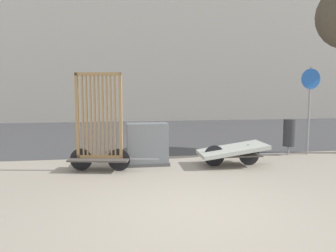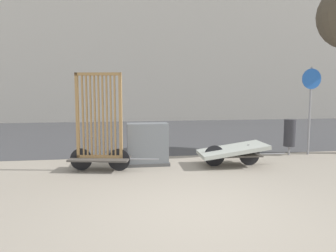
% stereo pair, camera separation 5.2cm
% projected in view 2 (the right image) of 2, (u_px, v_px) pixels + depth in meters
% --- Properties ---
extents(ground_plane, '(60.00, 60.00, 0.00)m').
position_uv_depth(ground_plane, '(196.00, 211.00, 5.15)').
color(ground_plane, gray).
extents(road_strip, '(56.00, 10.76, 0.01)m').
position_uv_depth(road_strip, '(145.00, 132.00, 14.70)').
color(road_strip, '#424244').
rests_on(road_strip, ground_plane).
extents(building_facade, '(48.00, 4.00, 12.74)m').
position_uv_depth(building_facade, '(135.00, 21.00, 21.25)').
color(building_facade, '#B2ADA3').
rests_on(building_facade, ground_plane).
extents(bike_cart_with_bedframe, '(2.12, 0.90, 2.30)m').
position_uv_depth(bike_cart_with_bedframe, '(100.00, 136.00, 7.68)').
color(bike_cart_with_bedframe, '#4C4742').
rests_on(bike_cart_with_bedframe, ground_plane).
extents(bike_cart_with_mattress, '(2.24, 1.03, 0.58)m').
position_uv_depth(bike_cart_with_mattress, '(232.00, 151.00, 8.22)').
color(bike_cart_with_mattress, '#4C4742').
rests_on(bike_cart_with_mattress, ground_plane).
extents(utility_cabinet, '(1.09, 0.50, 1.07)m').
position_uv_depth(utility_cabinet, '(148.00, 146.00, 8.28)').
color(utility_cabinet, '#4C4C4C').
rests_on(utility_cabinet, ground_plane).
extents(trash_bin, '(0.33, 0.33, 1.05)m').
position_uv_depth(trash_bin, '(290.00, 133.00, 9.56)').
color(trash_bin, gray).
rests_on(trash_bin, ground_plane).
extents(sign_post, '(0.59, 0.06, 2.57)m').
position_uv_depth(sign_post, '(311.00, 97.00, 9.53)').
color(sign_post, gray).
rests_on(sign_post, ground_plane).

